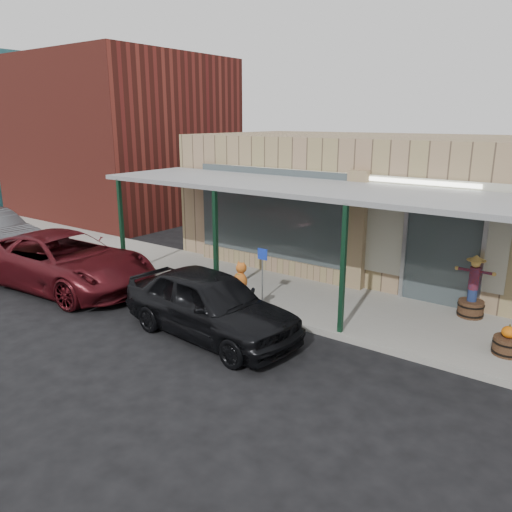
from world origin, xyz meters
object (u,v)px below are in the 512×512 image
Objects in this scene: barrel_pumpkin at (507,344)px; parked_sedan at (210,304)px; barrel_scarecrow at (472,296)px; handicap_sign at (262,267)px; car_maroon at (64,261)px.

parked_sedan is (-5.60, -2.58, 0.38)m from barrel_pumpkin.
handicap_sign is at bearing -169.55° from barrel_scarecrow.
handicap_sign is at bearing -72.76° from car_maroon.
handicap_sign is (-5.74, -0.40, 0.66)m from barrel_pumpkin.
parked_sedan is (0.14, -2.19, -0.29)m from handicap_sign.
barrel_pumpkin is 0.15× the size of parked_sedan.
barrel_scarecrow reaches higher than car_maroon.
barrel_scarecrow is 0.33× the size of parked_sedan.
barrel_scarecrow is 1.10× the size of handicap_sign.
car_maroon is at bearing -170.77° from barrel_scarecrow.
car_maroon is (-11.17, -2.56, 0.41)m from barrel_pumpkin.
car_maroon is (-5.57, 0.02, 0.04)m from parked_sedan.
parked_sedan is 0.80× the size of car_maroon.
handicap_sign is 2.21m from parked_sedan.
barrel_scarecrow reaches higher than barrel_pumpkin.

